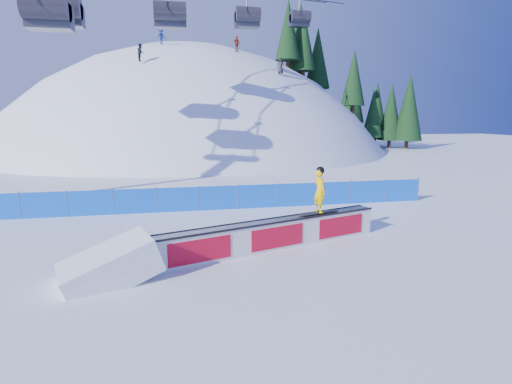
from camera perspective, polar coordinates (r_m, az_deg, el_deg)
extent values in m
plane|color=white|center=(15.67, -3.44, -6.24)|extent=(160.00, 160.00, 0.00)
sphere|color=white|center=(61.19, -9.00, -11.06)|extent=(64.00, 64.00, 64.00)
cylinder|color=#372316|center=(59.65, 5.09, 16.87)|extent=(0.50, 0.50, 1.40)
cone|color=black|center=(60.38, 5.17, 21.50)|extent=(3.79, 3.79, 8.62)
cylinder|color=#372316|center=(63.33, 3.92, 16.34)|extent=(0.50, 0.50, 1.40)
cone|color=black|center=(63.80, 3.96, 19.64)|extent=(2.72, 2.72, 6.18)
cylinder|color=#372316|center=(57.06, 9.28, 14.91)|extent=(0.50, 0.50, 1.40)
cone|color=black|center=(57.72, 9.45, 20.24)|extent=(4.21, 4.21, 9.56)
cylinder|color=#372316|center=(60.94, 7.91, 14.86)|extent=(0.50, 0.50, 1.40)
cone|color=black|center=(61.55, 8.04, 19.72)|extent=(4.07, 4.07, 9.25)
cylinder|color=#372316|center=(63.10, 9.75, 12.77)|extent=(0.50, 0.50, 1.40)
cone|color=black|center=(63.48, 9.89, 17.26)|extent=(3.85, 3.85, 8.76)
cylinder|color=#372316|center=(63.33, 12.31, 10.34)|extent=(0.50, 0.50, 1.40)
cone|color=black|center=(63.52, 12.50, 14.84)|extent=(3.86, 3.86, 8.78)
cylinder|color=#372316|center=(63.95, 12.18, 10.20)|extent=(0.50, 0.50, 1.40)
cone|color=black|center=(64.11, 12.36, 14.62)|extent=(3.83, 3.83, 8.70)
cylinder|color=#372316|center=(58.79, 17.30, 6.37)|extent=(0.50, 0.50, 1.40)
cone|color=black|center=(58.65, 17.51, 10.05)|extent=(2.79, 2.79, 6.35)
cylinder|color=#372316|center=(66.55, 16.42, 6.87)|extent=(0.50, 0.50, 1.40)
cone|color=black|center=(66.44, 16.64, 10.84)|extent=(3.53, 3.53, 8.02)
cylinder|color=#372316|center=(66.88, 17.86, 6.81)|extent=(0.50, 0.50, 1.40)
cone|color=black|center=(66.76, 18.09, 10.84)|extent=(3.61, 3.61, 8.21)
cylinder|color=#372316|center=(60.98, 19.80, 6.37)|extent=(0.50, 0.50, 1.40)
cone|color=black|center=(60.87, 20.12, 11.26)|extent=(4.06, 4.06, 9.22)
cube|color=blue|center=(19.85, -5.32, -0.85)|extent=(22.00, 0.03, 1.20)
cylinder|color=#3E4871|center=(20.91, -30.66, -1.60)|extent=(0.05, 0.05, 1.30)
cylinder|color=#3E4871|center=(20.33, -25.33, -1.43)|extent=(0.05, 0.05, 1.30)
cylinder|color=#3E4871|center=(19.95, -19.75, -1.24)|extent=(0.05, 0.05, 1.30)
cylinder|color=#3E4871|center=(19.75, -14.01, -1.04)|extent=(0.05, 0.05, 1.30)
cylinder|color=#3E4871|center=(19.76, -8.21, -0.82)|extent=(0.05, 0.05, 1.30)
cylinder|color=#3E4871|center=(19.98, -2.47, -0.60)|extent=(0.05, 0.05, 1.30)
cylinder|color=#3E4871|center=(20.38, 3.08, -0.37)|extent=(0.05, 0.05, 1.30)
cylinder|color=#3E4871|center=(20.97, 8.38, -0.16)|extent=(0.05, 0.05, 1.30)
cylinder|color=#3E4871|center=(21.73, 13.34, 0.05)|extent=(0.05, 0.05, 1.30)
cylinder|color=#3E4871|center=(22.64, 17.94, 0.23)|extent=(0.05, 0.05, 1.30)
cylinder|color=#3E4871|center=(23.68, 22.16, 0.40)|extent=(0.05, 0.05, 1.30)
cylinder|color=#26252D|center=(26.92, -27.85, 22.33)|extent=(2.40, 1.50, 1.50)
cylinder|color=#26252D|center=(33.68, -12.19, 23.87)|extent=(2.40, 1.50, 1.50)
cylinder|color=#26252D|center=(42.81, -1.19, 23.99)|extent=(2.40, 1.50, 1.50)
cylinder|color=#26252D|center=(53.81, 6.35, 23.63)|extent=(2.40, 1.50, 1.50)
cube|color=silver|center=(14.02, 2.51, -6.18)|extent=(8.49, 3.23, 0.98)
cube|color=#989BA6|center=(13.88, 2.53, -4.15)|extent=(8.41, 3.23, 0.04)
cube|color=black|center=(13.65, 3.18, -4.37)|extent=(8.33, 2.74, 0.07)
cube|color=black|center=(14.12, 1.90, -3.85)|extent=(8.33, 2.74, 0.07)
cube|color=red|center=(13.80, 3.14, -6.47)|extent=(7.91, 2.60, 0.74)
cube|color=red|center=(14.26, 1.90, -5.89)|extent=(7.91, 2.60, 0.74)
cube|color=black|center=(15.00, 9.00, -2.91)|extent=(1.67, 0.80, 0.03)
imported|color=#FFCB00|center=(14.83, 9.09, 0.17)|extent=(0.48, 0.64, 1.61)
sphere|color=black|center=(14.71, 9.18, 3.04)|extent=(0.30, 0.30, 0.30)
imported|color=black|center=(42.38, -16.15, 18.59)|extent=(0.67, 0.84, 1.65)
imported|color=#B42E19|center=(47.40, -2.80, 20.40)|extent=(1.04, 0.85, 1.65)
imported|color=navy|center=(48.15, -13.37, 20.83)|extent=(1.23, 1.09, 1.65)
imported|color=black|center=(44.34, 3.53, 17.59)|extent=(0.96, 0.88, 1.65)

